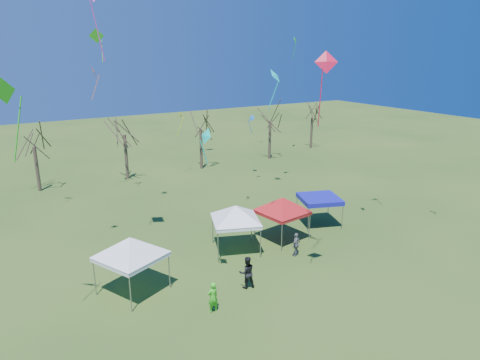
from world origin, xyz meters
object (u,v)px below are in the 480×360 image
object	(u,v)px
tree_3	(200,115)
tree_5	(313,106)
person_dark	(247,272)
tent_white_west	(130,241)
tree_2	(123,118)
tent_white_mid	(236,209)
person_green	(213,297)
tent_blue	(320,199)
tree_1	(32,131)
tree_4	(270,110)
person_grey	(296,244)
tent_red	(283,200)

from	to	relation	value
tree_3	tree_5	world-z (taller)	tree_3
person_dark	tent_white_west	bearing A→B (deg)	-12.88
tree_2	tent_white_mid	bearing A→B (deg)	-86.83
person_green	tree_5	bearing A→B (deg)	-145.51
tree_3	tent_blue	world-z (taller)	tree_3
tree_2	person_dark	bearing A→B (deg)	-91.71
tree_1	tree_3	size ratio (longest dim) A/B	0.95
tree_4	tree_2	bearing A→B (deg)	178.78
tree_1	tent_white_west	bearing A→B (deg)	-84.61
tent_white_west	tree_3	bearing A→B (deg)	55.67
tree_4	person_dark	bearing A→B (deg)	-127.18
tree_2	person_grey	xyz separation A→B (m)	(4.05, -23.04, -5.51)
tree_3	tent_white_mid	distance (m)	21.51
tree_2	tree_3	bearing A→B (deg)	-2.27
tent_white_west	tent_red	size ratio (longest dim) A/B	0.98
tent_white_mid	tent_red	xyz separation A→B (m)	(3.64, -0.20, -0.03)
tree_1	tent_blue	world-z (taller)	tree_1
tent_white_mid	person_grey	distance (m)	4.53
tree_3	tent_blue	bearing A→B (deg)	-88.78
tent_blue	tree_4	bearing A→B (deg)	65.31
tree_2	tent_red	size ratio (longest dim) A/B	2.02
tree_1	tree_2	size ratio (longest dim) A/B	0.92
tree_1	tree_5	xyz separation A→B (m)	(34.49, 1.42, -0.06)
tent_red	person_green	xyz separation A→B (m)	(-8.20, -5.27, -2.09)
tree_1	tree_5	distance (m)	34.52
tree_1	person_green	xyz separation A→B (m)	(4.97, -26.07, -4.97)
tree_5	person_grey	bearing A→B (deg)	-131.71
tree_4	tent_blue	size ratio (longest dim) A/B	2.18
tent_white_mid	tent_blue	size ratio (longest dim) A/B	1.07
tree_4	tent_white_mid	distance (m)	26.14
tree_3	person_dark	world-z (taller)	tree_3
tree_5	person_green	bearing A→B (deg)	-137.05
tent_red	tree_2	bearing A→B (deg)	103.06
tent_white_mid	person_green	xyz separation A→B (m)	(-4.56, -5.46, -2.12)
tree_3	person_green	size ratio (longest dim) A/B	4.84
person_green	tree_4	bearing A→B (deg)	-138.24
tree_2	tent_white_west	world-z (taller)	tree_2
tree_2	person_dark	world-z (taller)	tree_2
tent_red	person_dark	world-z (taller)	tent_red
tree_2	tree_5	bearing A→B (deg)	3.70
tree_4	tent_white_mid	size ratio (longest dim) A/B	2.04
tree_3	tent_blue	distance (m)	19.84
tree_2	tent_white_mid	size ratio (longest dim) A/B	2.11
tree_4	tent_red	distance (m)	24.17
tent_white_west	tent_blue	bearing A→B (deg)	7.97
tree_1	tent_red	distance (m)	24.78
person_green	person_grey	bearing A→B (deg)	-168.22
tent_white_west	tent_white_mid	size ratio (longest dim) A/B	1.03
tent_white_west	tent_red	xyz separation A→B (m)	(11.07, 1.34, -0.11)
person_green	tree_3	bearing A→B (deg)	-123.39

